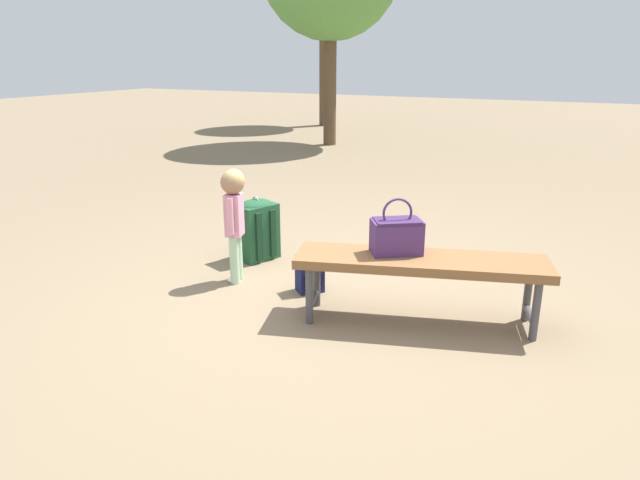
{
  "coord_description": "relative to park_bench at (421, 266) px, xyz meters",
  "views": [
    {
      "loc": [
        -1.59,
        3.43,
        1.68
      ],
      "look_at": [
        0.06,
        0.06,
        0.45
      ],
      "focal_mm": 31.94,
      "sensor_mm": 36.0,
      "label": 1
    }
  ],
  "objects": [
    {
      "name": "ground_plane",
      "position": [
        0.67,
        -0.09,
        -0.39
      ],
      "size": [
        40.0,
        40.0,
        0.0
      ],
      "primitive_type": "plane",
      "color": "#7F6B51",
      "rests_on": "ground"
    },
    {
      "name": "park_bench",
      "position": [
        0.0,
        0.0,
        0.0
      ],
      "size": [
        1.65,
        0.84,
        0.45
      ],
      "color": "brown",
      "rests_on": "ground"
    },
    {
      "name": "handbag",
      "position": [
        0.17,
        -0.0,
        0.18
      ],
      "size": [
        0.37,
        0.33,
        0.37
      ],
      "color": "#4C2D66",
      "rests_on": "park_bench"
    },
    {
      "name": "child_standing",
      "position": [
        1.47,
        -0.07,
        0.19
      ],
      "size": [
        0.18,
        0.23,
        0.88
      ],
      "color": "#B2D8B2",
      "rests_on": "ground"
    },
    {
      "name": "backpack_large",
      "position": [
        1.61,
        -0.58,
        -0.12
      ],
      "size": [
        0.35,
        0.39,
        0.55
      ],
      "color": "#1E4C2D",
      "rests_on": "ground"
    },
    {
      "name": "backpack_small",
      "position": [
        0.87,
        -0.14,
        -0.24
      ],
      "size": [
        0.23,
        0.23,
        0.32
      ],
      "color": "#191E4C",
      "rests_on": "ground"
    }
  ]
}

